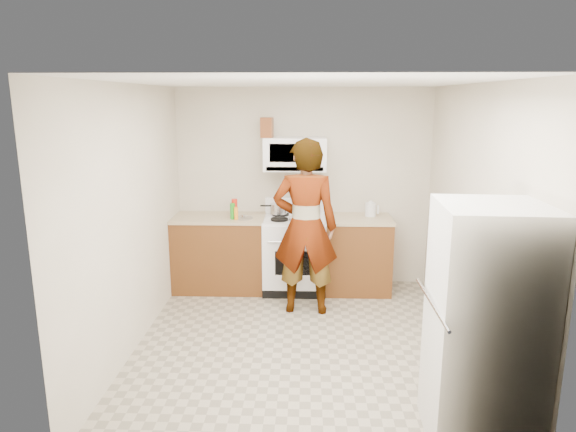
{
  "coord_description": "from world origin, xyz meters",
  "views": [
    {
      "loc": [
        0.04,
        -4.66,
        2.37
      ],
      "look_at": [
        -0.15,
        0.55,
        1.17
      ],
      "focal_mm": 32.0,
      "sensor_mm": 36.0,
      "label": 1
    }
  ],
  "objects_px": {
    "person": "(305,227)",
    "fridge": "(485,327)",
    "microwave": "(295,154)",
    "gas_range": "(295,252)",
    "kettle": "(371,210)",
    "saucepan": "(279,209)"
  },
  "relations": [
    {
      "from": "gas_range",
      "to": "person",
      "type": "height_order",
      "value": "person"
    },
    {
      "from": "fridge",
      "to": "kettle",
      "type": "relative_size",
      "value": 10.43
    },
    {
      "from": "person",
      "to": "kettle",
      "type": "bearing_deg",
      "value": -134.25
    },
    {
      "from": "person",
      "to": "fridge",
      "type": "height_order",
      "value": "person"
    },
    {
      "from": "gas_range",
      "to": "person",
      "type": "xyz_separation_m",
      "value": [
        0.13,
        -0.67,
        0.49
      ]
    },
    {
      "from": "gas_range",
      "to": "saucepan",
      "type": "relative_size",
      "value": 5.29
    },
    {
      "from": "person",
      "to": "fridge",
      "type": "distance_m",
      "value": 2.52
    },
    {
      "from": "microwave",
      "to": "fridge",
      "type": "xyz_separation_m",
      "value": [
        1.36,
        -3.0,
        -0.85
      ]
    },
    {
      "from": "microwave",
      "to": "kettle",
      "type": "distance_m",
      "value": 1.16
    },
    {
      "from": "person",
      "to": "saucepan",
      "type": "distance_m",
      "value": 0.86
    },
    {
      "from": "kettle",
      "to": "microwave",
      "type": "bearing_deg",
      "value": 167.24
    },
    {
      "from": "microwave",
      "to": "person",
      "type": "relative_size",
      "value": 0.39
    },
    {
      "from": "microwave",
      "to": "fridge",
      "type": "height_order",
      "value": "microwave"
    },
    {
      "from": "microwave",
      "to": "person",
      "type": "distance_m",
      "value": 1.08
    },
    {
      "from": "gas_range",
      "to": "microwave",
      "type": "xyz_separation_m",
      "value": [
        0.0,
        0.13,
        1.21
      ]
    },
    {
      "from": "person",
      "to": "kettle",
      "type": "distance_m",
      "value": 1.12
    },
    {
      "from": "gas_range",
      "to": "saucepan",
      "type": "bearing_deg",
      "value": 148.01
    },
    {
      "from": "gas_range",
      "to": "fridge",
      "type": "distance_m",
      "value": 3.19
    },
    {
      "from": "saucepan",
      "to": "person",
      "type": "bearing_deg",
      "value": -67.18
    },
    {
      "from": "microwave",
      "to": "fridge",
      "type": "relative_size",
      "value": 0.45
    },
    {
      "from": "gas_range",
      "to": "fridge",
      "type": "xyz_separation_m",
      "value": [
        1.36,
        -2.87,
        0.36
      ]
    },
    {
      "from": "fridge",
      "to": "saucepan",
      "type": "bearing_deg",
      "value": 120.31
    }
  ]
}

